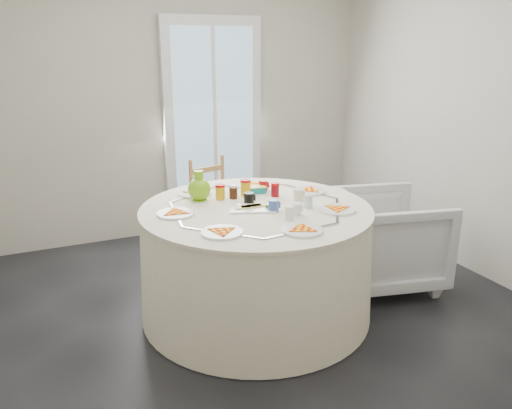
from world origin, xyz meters
name	(u,v)px	position (x,y,z in m)	size (l,w,h in m)	color
floor	(258,322)	(0.00, 0.00, 0.00)	(4.00, 4.00, 0.00)	black
wall_back	(172,103)	(0.00, 2.00, 1.30)	(4.00, 0.02, 2.60)	#BCB5A3
wall_right	(494,117)	(2.00, 0.00, 1.30)	(0.02, 4.00, 2.60)	#BCB5A3
glass_door	(213,127)	(0.40, 1.95, 1.05)	(1.00, 0.08, 2.10)	silver
table	(256,262)	(0.05, 0.15, 0.38)	(1.61, 1.61, 0.82)	beige
wooden_chair	(218,204)	(0.17, 1.25, 0.47)	(0.39, 0.38, 0.88)	#A67E4E
armchair	(384,237)	(1.16, 0.14, 0.39)	(0.80, 0.75, 0.82)	silver
place_settings	(256,209)	(0.05, 0.15, 0.77)	(1.33, 1.33, 0.02)	silver
jar_cluster	(247,193)	(0.08, 0.37, 0.82)	(0.44, 0.22, 0.13)	olive
butter_tub	(257,192)	(0.20, 0.46, 0.79)	(0.13, 0.09, 0.05)	#0D8785
green_pitcher	(199,188)	(-0.24, 0.46, 0.87)	(0.16, 0.16, 0.21)	#6FB112
cheese_platter	(253,211)	(0.01, 0.11, 0.77)	(0.30, 0.19, 0.04)	white
mugs_glasses	(280,201)	(0.22, 0.12, 0.81)	(0.52, 0.52, 0.10)	gray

